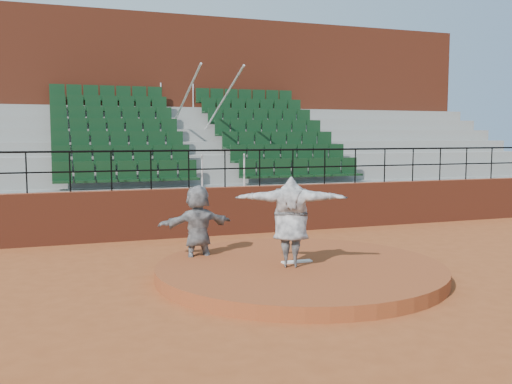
# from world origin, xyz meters

# --- Properties ---
(ground) EXTENTS (90.00, 90.00, 0.00)m
(ground) POSITION_xyz_m (0.00, 0.00, 0.00)
(ground) COLOR brown
(ground) RESTS_ON ground
(pitchers_mound) EXTENTS (5.50, 5.50, 0.25)m
(pitchers_mound) POSITION_xyz_m (0.00, 0.00, 0.12)
(pitchers_mound) COLOR brown
(pitchers_mound) RESTS_ON ground
(pitching_rubber) EXTENTS (0.60, 0.15, 0.03)m
(pitching_rubber) POSITION_xyz_m (0.00, 0.15, 0.27)
(pitching_rubber) COLOR white
(pitching_rubber) RESTS_ON pitchers_mound
(boundary_wall) EXTENTS (24.00, 0.30, 1.30)m
(boundary_wall) POSITION_xyz_m (0.00, 5.00, 0.65)
(boundary_wall) COLOR maroon
(boundary_wall) RESTS_ON ground
(wall_railing) EXTENTS (24.04, 0.05, 1.03)m
(wall_railing) POSITION_xyz_m (0.00, 5.00, 2.03)
(wall_railing) COLOR black
(wall_railing) RESTS_ON boundary_wall
(seating_deck) EXTENTS (24.00, 5.97, 4.63)m
(seating_deck) POSITION_xyz_m (0.00, 8.64, 1.45)
(seating_deck) COLOR gray
(seating_deck) RESTS_ON ground
(press_box_facade) EXTENTS (24.00, 3.00, 7.10)m
(press_box_facade) POSITION_xyz_m (0.00, 12.60, 3.55)
(press_box_facade) COLOR maroon
(press_box_facade) RESTS_ON ground
(pitcher) EXTENTS (2.13, 1.34, 1.69)m
(pitcher) POSITION_xyz_m (-0.25, -0.13, 1.10)
(pitcher) COLOR black
(pitcher) RESTS_ON pitchers_mound
(fielder) EXTENTS (1.63, 0.72, 1.70)m
(fielder) POSITION_xyz_m (-1.66, 1.40, 0.85)
(fielder) COLOR black
(fielder) RESTS_ON ground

